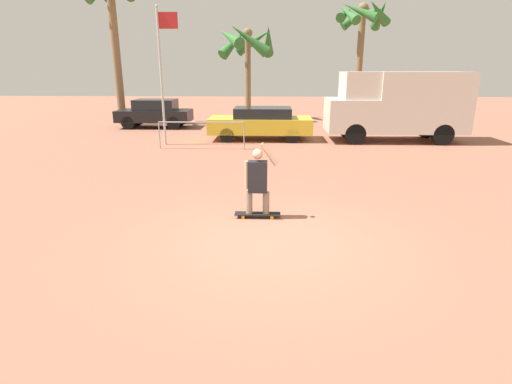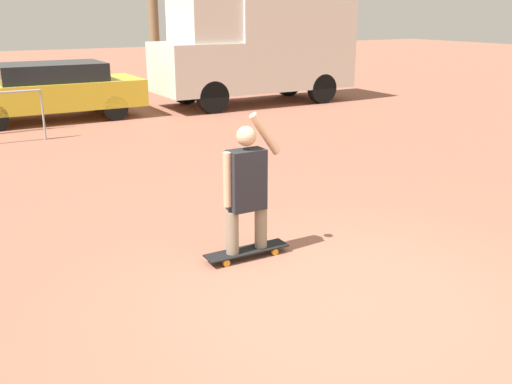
# 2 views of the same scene
# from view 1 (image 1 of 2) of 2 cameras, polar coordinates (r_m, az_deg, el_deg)

# --- Properties ---
(ground_plane) EXTENTS (80.00, 80.00, 0.00)m
(ground_plane) POSITION_cam_1_polar(r_m,az_deg,el_deg) (7.34, 2.32, -7.24)
(ground_plane) COLOR #935B47
(skateboard) EXTENTS (0.97, 0.24, 0.09)m
(skateboard) POSITION_cam_1_polar(r_m,az_deg,el_deg) (8.50, 0.23, -3.17)
(skateboard) COLOR black
(skateboard) RESTS_ON ground_plane
(person_skateboarder) EXTENTS (0.69, 0.22, 1.53)m
(person_skateboarder) POSITION_cam_1_polar(r_m,az_deg,el_deg) (8.26, 0.23, 1.93)
(person_skateboarder) COLOR gray
(person_skateboarder) RESTS_ON skateboard
(camper_van) EXTENTS (5.79, 2.15, 2.92)m
(camper_van) POSITION_cam_1_polar(r_m,az_deg,el_deg) (18.51, 19.65, 11.79)
(camper_van) COLOR black
(camper_van) RESTS_ON ground_plane
(parked_car_yellow) EXTENTS (4.51, 1.89, 1.41)m
(parked_car_yellow) POSITION_cam_1_polar(r_m,az_deg,el_deg) (17.96, 0.70, 9.90)
(parked_car_yellow) COLOR black
(parked_car_yellow) RESTS_ON ground_plane
(parked_car_black) EXTENTS (3.87, 1.73, 1.48)m
(parked_car_black) POSITION_cam_1_polar(r_m,az_deg,el_deg) (22.38, -14.25, 10.91)
(parked_car_black) COLOR black
(parked_car_black) RESTS_ON ground_plane
(palm_tree_near_van) EXTENTS (3.42, 3.45, 7.00)m
(palm_tree_near_van) POSITION_cam_1_polar(r_m,az_deg,el_deg) (27.10, 14.90, 22.42)
(palm_tree_near_van) COLOR brown
(palm_tree_near_van) RESTS_ON ground_plane
(palm_tree_center_background) EXTENTS (3.60, 3.83, 5.61)m
(palm_tree_center_background) POSITION_cam_1_polar(r_m,az_deg,el_deg) (25.12, -1.26, 20.47)
(palm_tree_center_background) COLOR brown
(palm_tree_center_background) RESTS_ON ground_plane
(palm_tree_far_left) EXTENTS (2.84, 2.84, 7.75)m
(palm_tree_far_left) POSITION_cam_1_polar(r_m,az_deg,el_deg) (24.33, -19.96, 23.20)
(palm_tree_far_left) COLOR brown
(palm_tree_far_left) RESTS_ON ground_plane
(flagpole) EXTENTS (0.85, 0.12, 5.37)m
(flagpole) POSITION_cam_1_polar(r_m,az_deg,el_deg) (16.97, -13.24, 16.92)
(flagpole) COLOR #B7B7BC
(flagpole) RESTS_ON ground_plane
(plaza_railing_segment) EXTENTS (3.38, 0.05, 1.08)m
(plaza_railing_segment) POSITION_cam_1_polar(r_m,az_deg,el_deg) (15.86, -7.83, 9.23)
(plaza_railing_segment) COLOR #99999E
(plaza_railing_segment) RESTS_ON ground_plane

